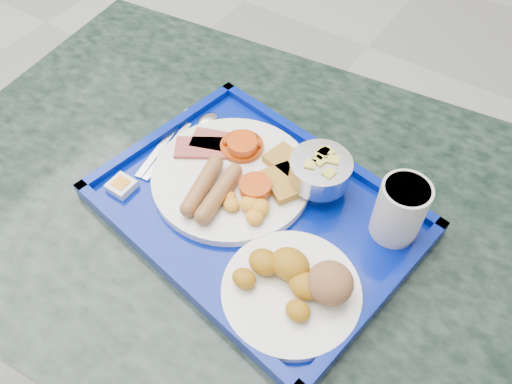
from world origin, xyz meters
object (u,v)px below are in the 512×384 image
bread_plate (297,285)px  juice_cup (400,209)px  main_plate (235,176)px  fruit_bowl (320,171)px  tray (256,210)px  table (257,260)px

bread_plate → juice_cup: size_ratio=1.92×
main_plate → juice_cup: size_ratio=2.60×
fruit_bowl → juice_cup: 0.13m
tray → table: bearing=120.1°
table → tray: bearing=-59.9°
main_plate → juice_cup: juice_cup is taller
main_plate → fruit_bowl: bearing=27.8°
table → bread_plate: (0.14, -0.11, 0.22)m
table → juice_cup: 0.33m
table → tray: tray is taller
main_plate → juice_cup: bearing=12.4°
tray → juice_cup: 0.22m
table → bread_plate: size_ratio=6.35×
bread_plate → juice_cup: 0.18m
main_plate → bread_plate: 0.21m
table → main_plate: size_ratio=4.69×
tray → bread_plate: size_ratio=2.74×
fruit_bowl → juice_cup: juice_cup is taller
fruit_bowl → juice_cup: bearing=-3.0°
main_plate → bread_plate: size_ratio=1.35×
fruit_bowl → tray: bearing=-124.4°
tray → bread_plate: 0.15m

